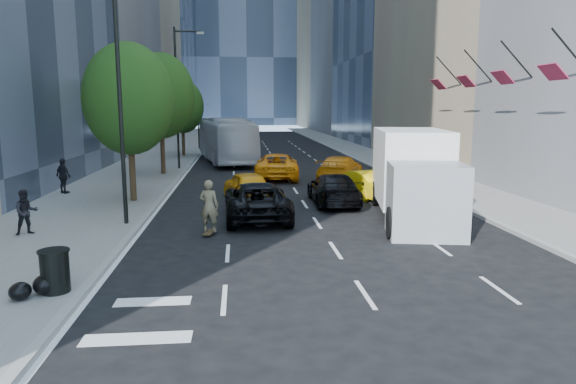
{
  "coord_description": "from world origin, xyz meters",
  "views": [
    {
      "loc": [
        -2.07,
        -15.98,
        4.65
      ],
      "look_at": [
        -0.36,
        2.1,
        1.6
      ],
      "focal_mm": 32.0,
      "sensor_mm": 36.0,
      "label": 1
    }
  ],
  "objects": [
    {
      "name": "black_sedan_mercedes",
      "position": [
        2.38,
        7.9,
        0.74
      ],
      "size": [
        2.1,
        5.09,
        1.47
      ],
      "primitive_type": "imported",
      "rotation": [
        0.0,
        0.0,
        3.13
      ],
      "color": "black",
      "rests_on": "ground"
    },
    {
      "name": "ground",
      "position": [
        0.0,
        0.0,
        0.0
      ],
      "size": [
        160.0,
        160.0,
        0.0
      ],
      "primitive_type": "plane",
      "color": "black",
      "rests_on": "ground"
    },
    {
      "name": "city_bus",
      "position": [
        -3.2,
        27.53,
        1.84
      ],
      "size": [
        5.33,
        13.55,
        3.68
      ],
      "primitive_type": "imported",
      "rotation": [
        0.0,
        0.0,
        0.17
      ],
      "color": "silver",
      "rests_on": "ground"
    },
    {
      "name": "black_sedan_lincoln",
      "position": [
        -1.39,
        5.0,
        0.77
      ],
      "size": [
        2.74,
        5.65,
        1.55
      ],
      "primitive_type": "imported",
      "rotation": [
        0.0,
        0.0,
        3.17
      ],
      "color": "black",
      "rests_on": "ground"
    },
    {
      "name": "tree_mid",
      "position": [
        -7.2,
        19.0,
        5.32
      ],
      "size": [
        4.5,
        4.5,
        7.99
      ],
      "color": "#302312",
      "rests_on": "sidewalk_left"
    },
    {
      "name": "tree_near",
      "position": [
        -7.2,
        9.0,
        4.97
      ],
      "size": [
        4.2,
        4.2,
        7.46
      ],
      "color": "#302312",
      "rests_on": "sidewalk_left"
    },
    {
      "name": "sidewalk_left",
      "position": [
        -9.0,
        30.0,
        0.07
      ],
      "size": [
        6.0,
        120.0,
        0.15
      ],
      "primitive_type": "cube",
      "color": "slate",
      "rests_on": "ground"
    },
    {
      "name": "tree_far",
      "position": [
        -7.2,
        32.0,
        4.62
      ],
      "size": [
        3.9,
        3.9,
        6.92
      ],
      "color": "#302312",
      "rests_on": "sidewalk_left"
    },
    {
      "name": "taxi_b",
      "position": [
        4.2,
        9.73,
        0.71
      ],
      "size": [
        2.83,
        4.54,
        1.41
      ],
      "primitive_type": "imported",
      "rotation": [
        0.0,
        0.0,
        3.48
      ],
      "color": "yellow",
      "rests_on": "ground"
    },
    {
      "name": "taxi_c",
      "position": [
        0.33,
        17.03,
        0.82
      ],
      "size": [
        3.16,
        6.07,
        1.63
      ],
      "primitive_type": "imported",
      "rotation": [
        0.0,
        0.0,
        3.06
      ],
      "color": "orange",
      "rests_on": "ground"
    },
    {
      "name": "pedestrian_a",
      "position": [
        -9.61,
        2.53,
        0.95
      ],
      "size": [
        0.98,
        0.92,
        1.61
      ],
      "primitive_type": "imported",
      "rotation": [
        0.0,
        0.0,
        0.53
      ],
      "color": "black",
      "rests_on": "sidewalk_left"
    },
    {
      "name": "sidewalk_right",
      "position": [
        10.0,
        30.0,
        0.07
      ],
      "size": [
        4.0,
        120.0,
        0.15
      ],
      "primitive_type": "cube",
      "color": "slate",
      "rests_on": "ground"
    },
    {
      "name": "taxi_a",
      "position": [
        -1.73,
        9.32,
        0.74
      ],
      "size": [
        2.64,
        4.6,
        1.47
      ],
      "primitive_type": "imported",
      "rotation": [
        0.0,
        0.0,
        3.36
      ],
      "color": "#F3A00C",
      "rests_on": "ground"
    },
    {
      "name": "skateboarder",
      "position": [
        -3.2,
        2.41,
        0.95
      ],
      "size": [
        0.78,
        0.6,
        1.91
      ],
      "primitive_type": "imported",
      "rotation": [
        0.0,
        0.0,
        2.92
      ],
      "color": "brown",
      "rests_on": "ground"
    },
    {
      "name": "pedestrian_b",
      "position": [
        -11.2,
        11.38,
        1.06
      ],
      "size": [
        1.12,
        1.01,
        1.83
      ],
      "primitive_type": "imported",
      "rotation": [
        0.0,
        0.0,
        2.48
      ],
      "color": "black",
      "rests_on": "sidewalk_left"
    },
    {
      "name": "garbage_bags",
      "position": [
        -6.98,
        -3.76,
        0.38
      ],
      "size": [
        0.98,
        0.95,
        0.49
      ],
      "color": "black",
      "rests_on": "sidewalk_left"
    },
    {
      "name": "lamp_far",
      "position": [
        -6.32,
        22.0,
        5.81
      ],
      "size": [
        2.13,
        0.22,
        10.0
      ],
      "color": "black",
      "rests_on": "sidewalk_left"
    },
    {
      "name": "tower_right_far",
      "position": [
        22.0,
        98.0,
        25.0
      ],
      "size": [
        20.0,
        24.0,
        50.0
      ],
      "primitive_type": "cube",
      "color": "gray",
      "rests_on": "ground"
    },
    {
      "name": "traffic_signal",
      "position": [
        -6.4,
        40.0,
        4.23
      ],
      "size": [
        2.48,
        0.53,
        5.2
      ],
      "color": "black",
      "rests_on": "sidewalk_left"
    },
    {
      "name": "box_truck",
      "position": [
        5.06,
        4.34,
        1.86
      ],
      "size": [
        4.04,
        8.01,
        3.66
      ],
      "rotation": [
        0.0,
        0.0,
        -0.17
      ],
      "color": "silver",
      "rests_on": "ground"
    },
    {
      "name": "taxi_d",
      "position": [
        4.2,
        15.5,
        0.79
      ],
      "size": [
        4.07,
        5.87,
        1.58
      ],
      "primitive_type": "imported",
      "rotation": [
        0.0,
        0.0,
        2.76
      ],
      "color": "orange",
      "rests_on": "ground"
    },
    {
      "name": "facade_flags",
      "position": [
        10.64,
        10.0,
        6.18
      ],
      "size": [
        1.85,
        13.3,
        2.05
      ],
      "color": "black",
      "rests_on": "ground"
    },
    {
      "name": "lamp_near",
      "position": [
        -6.32,
        4.0,
        5.81
      ],
      "size": [
        2.13,
        0.22,
        10.0
      ],
      "color": "black",
      "rests_on": "sidewalk_left"
    },
    {
      "name": "trash_can",
      "position": [
        -6.6,
        -3.5,
        0.66
      ],
      "size": [
        0.68,
        0.68,
        1.02
      ],
      "primitive_type": "cylinder",
      "color": "black",
      "rests_on": "sidewalk_left"
    }
  ]
}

